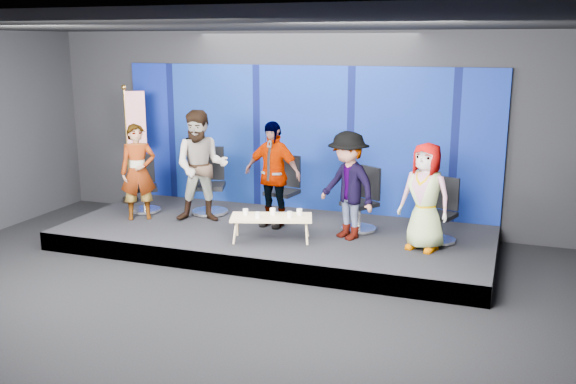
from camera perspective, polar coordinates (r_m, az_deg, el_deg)
name	(u,v)px	position (r m, az deg, el deg)	size (l,w,h in m)	color
ground	(207,302)	(8.55, -7.25, -9.67)	(10.00, 10.00, 0.00)	black
room_walls	(201,116)	(7.93, -7.76, 6.71)	(10.02, 8.02, 3.51)	black
riser	(275,237)	(10.65, -1.18, -4.04)	(7.00, 3.00, 0.30)	black
backdrop	(303,138)	(11.66, 1.34, 4.80)	(7.00, 0.08, 2.60)	navy
chair_a	(144,193)	(11.89, -12.66, -0.09)	(0.80, 0.80, 1.02)	silver
panelist_a	(138,172)	(11.30, -13.17, 1.74)	(0.60, 0.40, 1.65)	black
chair_b	(210,192)	(11.54, -6.96, 0.00)	(0.84, 0.84, 1.18)	silver
panelist_b	(201,166)	(10.94, -7.71, 2.27)	(0.93, 0.72, 1.90)	black
chair_c	(284,198)	(11.15, -0.40, -0.54)	(0.70, 0.70, 1.09)	silver
panelist_c	(272,174)	(10.57, -1.40, 1.60)	(1.03, 0.43, 1.76)	black
chair_d	(362,210)	(10.49, 6.56, -1.59)	(0.81, 0.81, 1.04)	silver
panelist_d	(348,186)	(9.94, 5.34, 0.57)	(1.09, 0.63, 1.69)	black
chair_e	(440,221)	(10.13, 13.38, -2.52)	(0.70, 0.70, 0.99)	silver
panelist_e	(425,197)	(9.58, 12.11, -0.42)	(0.78, 0.51, 1.60)	black
coffee_table	(271,218)	(9.90, -1.49, -2.35)	(1.35, 0.89, 0.38)	tan
mug_a	(245,212)	(9.98, -3.80, -1.77)	(0.08, 0.08, 0.10)	white
mug_b	(258,215)	(9.79, -2.71, -2.07)	(0.08, 0.08, 0.09)	white
mug_c	(273,211)	(9.98, -1.37, -1.73)	(0.09, 0.09, 0.10)	white
mug_d	(290,215)	(9.80, 0.15, -2.02)	(0.08, 0.08, 0.10)	white
mug_e	(299,212)	(9.94, 1.02, -1.80)	(0.09, 0.09, 0.10)	white
flag_stand	(133,141)	(12.45, -13.60, 4.43)	(0.49, 0.34, 2.24)	black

